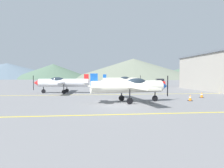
# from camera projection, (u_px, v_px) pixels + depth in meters

# --- Properties ---
(ground_plane) EXTENTS (400.00, 400.00, 0.00)m
(ground_plane) POSITION_uv_depth(u_px,v_px,m) (117.00, 104.00, 16.01)
(ground_plane) COLOR slate
(apron_line_near) EXTENTS (80.00, 0.16, 0.01)m
(apron_line_near) POSITION_uv_depth(u_px,v_px,m) (127.00, 114.00, 11.81)
(apron_line_near) COLOR yellow
(apron_line_near) RESTS_ON ground_plane
(apron_line_far) EXTENTS (80.00, 0.16, 0.01)m
(apron_line_far) POSITION_uv_depth(u_px,v_px,m) (108.00, 95.00, 23.87)
(apron_line_far) COLOR yellow
(apron_line_far) RESTS_ON ground_plane
(airplane_near) EXTENTS (7.36, 8.43, 2.52)m
(airplane_near) POSITION_uv_depth(u_px,v_px,m) (131.00, 86.00, 16.99)
(airplane_near) COLOR silver
(airplane_near) RESTS_ON ground_plane
(airplane_mid) EXTENTS (7.31, 8.42, 2.52)m
(airplane_mid) POSITION_uv_depth(u_px,v_px,m) (62.00, 82.00, 25.61)
(airplane_mid) COLOR silver
(airplane_mid) RESTS_ON ground_plane
(airplane_far) EXTENTS (7.36, 8.43, 2.52)m
(airplane_far) POSITION_uv_depth(u_px,v_px,m) (122.00, 80.00, 35.70)
(airplane_far) COLOR silver
(airplane_far) RESTS_ON ground_plane
(car_sedan) EXTENTS (2.73, 4.59, 1.62)m
(car_sedan) POSITION_uv_depth(u_px,v_px,m) (160.00, 82.00, 43.34)
(car_sedan) COLOR red
(car_sedan) RESTS_ON ground_plane
(traffic_cone_front) EXTENTS (0.36, 0.36, 0.59)m
(traffic_cone_front) POSITION_uv_depth(u_px,v_px,m) (202.00, 95.00, 20.61)
(traffic_cone_front) COLOR black
(traffic_cone_front) RESTS_ON ground_plane
(traffic_cone_side) EXTENTS (0.36, 0.36, 0.59)m
(traffic_cone_side) POSITION_uv_depth(u_px,v_px,m) (190.00, 98.00, 17.99)
(traffic_cone_side) COLOR black
(traffic_cone_side) RESTS_ON ground_plane
(hill_left) EXTENTS (88.74, 88.74, 11.05)m
(hill_left) POSITION_uv_depth(u_px,v_px,m) (7.00, 71.00, 141.56)
(hill_left) COLOR slate
(hill_left) RESTS_ON ground_plane
(hill_centerleft) EXTENTS (52.78, 52.78, 9.68)m
(hill_centerleft) POSITION_uv_depth(u_px,v_px,m) (53.00, 71.00, 127.89)
(hill_centerleft) COLOR #4C6651
(hill_centerleft) RESTS_ON ground_plane
(hill_centerright) EXTENTS (88.33, 88.33, 13.76)m
(hill_centerright) POSITION_uv_depth(u_px,v_px,m) (133.00, 69.00, 134.36)
(hill_centerright) COLOR slate
(hill_centerright) RESTS_ON ground_plane
(hill_right) EXTENTS (73.04, 73.04, 8.70)m
(hill_right) POSITION_uv_depth(u_px,v_px,m) (192.00, 72.00, 134.36)
(hill_right) COLOR #4C6651
(hill_right) RESTS_ON ground_plane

